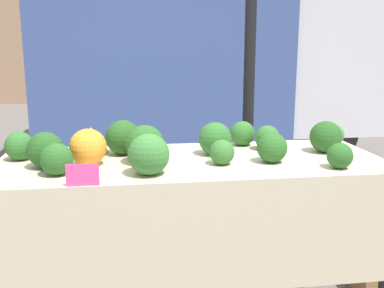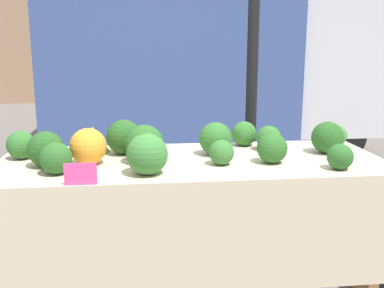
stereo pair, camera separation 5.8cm
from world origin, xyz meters
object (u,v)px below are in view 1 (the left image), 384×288
(parked_truck, at_px, (195,49))
(price_sign, at_px, (83,175))
(produce_crate, at_px, (381,267))
(orange_cauliflower, at_px, (88,147))

(parked_truck, relative_size, price_sign, 32.52)
(price_sign, height_order, produce_crate, price_sign)
(orange_cauliflower, relative_size, produce_crate, 0.48)
(parked_truck, distance_m, produce_crate, 3.99)
(produce_crate, bearing_deg, orange_cauliflower, -172.80)
(orange_cauliflower, height_order, price_sign, orange_cauliflower)
(parked_truck, xyz_separation_m, price_sign, (-1.10, -4.27, -0.47))
(price_sign, bearing_deg, orange_cauliflower, 90.45)
(parked_truck, distance_m, orange_cauliflower, 4.12)
(price_sign, bearing_deg, produce_crate, 17.74)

